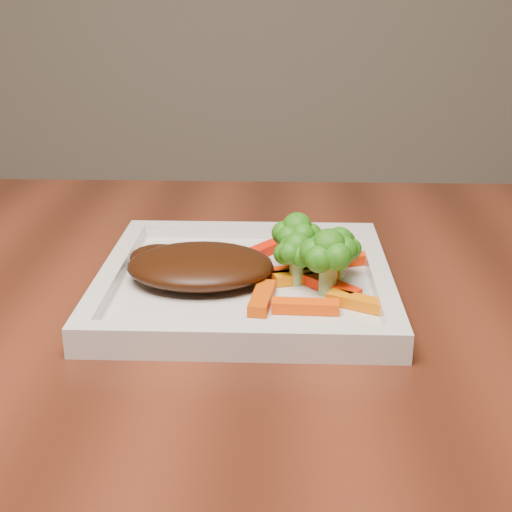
{
  "coord_description": "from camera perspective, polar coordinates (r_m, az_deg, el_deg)",
  "views": [
    {
      "loc": [
        -0.38,
        -0.69,
        1.03
      ],
      "look_at": [
        -0.4,
        -0.07,
        0.79
      ],
      "focal_mm": 50.0,
      "sensor_mm": 36.0,
      "label": 1
    }
  ],
  "objects": [
    {
      "name": "carrot_2",
      "position": [
        0.63,
        0.5,
        -3.36
      ],
      "size": [
        0.02,
        0.06,
        0.01
      ],
      "primitive_type": "cube",
      "rotation": [
        0.0,
        0.0,
        1.44
      ],
      "color": "#C94103",
      "rests_on": "plate"
    },
    {
      "name": "carrot_5",
      "position": [
        0.65,
        6.07,
        -2.45
      ],
      "size": [
        0.05,
        0.05,
        0.01
      ],
      "primitive_type": "cube",
      "rotation": [
        0.0,
        0.0,
        -0.81
      ],
      "color": "#F42403",
      "rests_on": "plate"
    },
    {
      "name": "carrot_3",
      "position": [
        0.72,
        7.72,
        -0.27
      ],
      "size": [
        0.05,
        0.03,
        0.01
      ],
      "primitive_type": "cube",
      "rotation": [
        0.0,
        0.0,
        0.32
      ],
      "color": "red",
      "rests_on": "plate"
    },
    {
      "name": "carrot_6",
      "position": [
        0.67,
        3.99,
        -1.6
      ],
      "size": [
        0.06,
        0.03,
        0.01
      ],
      "primitive_type": "cube",
      "rotation": [
        0.0,
        0.0,
        0.31
      ],
      "color": "orange",
      "rests_on": "plate"
    },
    {
      "name": "plate",
      "position": [
        0.68,
        -0.85,
        -2.44
      ],
      "size": [
        0.27,
        0.27,
        0.01
      ],
      "primitive_type": "cube",
      "color": "silver",
      "rests_on": "dining_table"
    },
    {
      "name": "broccoli_0",
      "position": [
        0.69,
        3.29,
        1.66
      ],
      "size": [
        0.06,
        0.06,
        0.07
      ],
      "primitive_type": null,
      "rotation": [
        0.0,
        0.0,
        0.08
      ],
      "color": "#3B7012",
      "rests_on": "plate"
    },
    {
      "name": "carrot_4",
      "position": [
        0.73,
        0.35,
        0.39
      ],
      "size": [
        0.05,
        0.05,
        0.01
      ],
      "primitive_type": "cube",
      "rotation": [
        0.0,
        0.0,
        0.9
      ],
      "color": "red",
      "rests_on": "plate"
    },
    {
      "name": "carrot_0",
      "position": [
        0.61,
        3.97,
        -4.04
      ],
      "size": [
        0.06,
        0.02,
        0.01
      ],
      "primitive_type": "cube",
      "rotation": [
        0.0,
        0.0,
        -0.04
      ],
      "color": "#E54203",
      "rests_on": "plate"
    },
    {
      "name": "broccoli_3",
      "position": [
        0.66,
        3.28,
        0.24
      ],
      "size": [
        0.06,
        0.06,
        0.06
      ],
      "primitive_type": null,
      "rotation": [
        0.0,
        0.0,
        0.23
      ],
      "color": "#2B6310",
      "rests_on": "plate"
    },
    {
      "name": "broccoli_2",
      "position": [
        0.64,
        5.8,
        -0.58
      ],
      "size": [
        0.06,
        0.06,
        0.06
      ],
      "primitive_type": null,
      "rotation": [
        0.0,
        0.0,
        -0.0
      ],
      "color": "#156D12",
      "rests_on": "plate"
    },
    {
      "name": "carrot_1",
      "position": [
        0.62,
        8.31,
        -3.7
      ],
      "size": [
        0.06,
        0.04,
        0.01
      ],
      "primitive_type": "cube",
      "rotation": [
        0.0,
        0.0,
        -0.47
      ],
      "color": "#D96903",
      "rests_on": "plate"
    },
    {
      "name": "steak",
      "position": [
        0.67,
        -4.47,
        -0.77
      ],
      "size": [
        0.14,
        0.11,
        0.03
      ],
      "primitive_type": "ellipsoid",
      "rotation": [
        0.0,
        0.0,
        0.01
      ],
      "color": "#361708",
      "rests_on": "plate"
    },
    {
      "name": "carrot_7",
      "position": [
        0.68,
        3.63,
        -1.25
      ],
      "size": [
        0.07,
        0.04,
        0.01
      ],
      "primitive_type": "cube",
      "rotation": [
        0.0,
        0.0,
        0.32
      ],
      "color": "#E13503",
      "rests_on": "plate"
    },
    {
      "name": "broccoli_1",
      "position": [
        0.67,
        6.66,
        0.75
      ],
      "size": [
        0.06,
        0.06,
        0.06
      ],
      "primitive_type": null,
      "rotation": [
        0.0,
        0.0,
        0.42
      ],
      "color": "#2C7313",
      "rests_on": "plate"
    }
  ]
}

